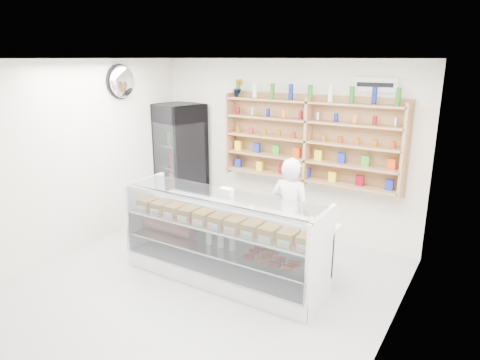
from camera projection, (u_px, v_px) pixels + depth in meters
The scene contains 8 objects.
room at pixel (185, 186), 4.87m from camera, with size 5.00×5.00×5.00m.
display_counter at pixel (224, 255), 5.59m from camera, with size 2.70×0.81×1.18m.
shop_worker at pixel (290, 213), 5.79m from camera, with size 0.57×0.37×1.55m, color silver.
drinks_cooler at pixel (180, 161), 7.66m from camera, with size 0.88×0.86×2.04m.
wall_shelving at pixel (308, 141), 6.48m from camera, with size 2.84×0.28×1.33m.
potted_plant at pixel (238, 88), 6.91m from camera, with size 0.16×0.13×0.29m, color #1E6626.
security_mirror at pixel (122, 82), 6.66m from camera, with size 0.15×0.50×0.50m, color silver.
wall_sign at pixel (375, 85), 5.89m from camera, with size 0.62×0.03×0.20m, color white.
Camera 1 is at (2.99, -3.64, 2.81)m, focal length 32.00 mm.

